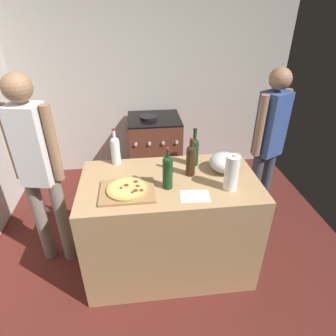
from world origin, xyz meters
TOP-DOWN VIEW (x-y plane):
  - ground_plane at (0.00, 1.30)m, footprint 3.86×3.21m
  - kitchen_wall_rear at (0.00, 2.66)m, footprint 3.86×0.10m
  - counter at (0.11, 0.71)m, footprint 1.40×0.78m
  - cutting_board at (-0.21, 0.58)m, footprint 0.40×0.32m
  - pizza at (-0.21, 0.58)m, footprint 0.30×0.30m
  - mixing_bowl at (0.58, 0.80)m, footprint 0.25×0.25m
  - paper_towel_roll at (0.55, 0.54)m, footprint 0.10×0.10m
  - wine_bottle_green at (0.09, 0.61)m, footprint 0.08×0.08m
  - wine_bottle_clear at (0.29, 0.77)m, footprint 0.07×0.07m
  - wine_bottle_dark at (0.35, 0.93)m, footprint 0.08×0.08m
  - wine_bottle_amber at (-0.31, 1.04)m, footprint 0.08×0.08m
  - recipe_sheet at (0.27, 0.47)m, footprint 0.22×0.17m
  - stove at (0.11, 2.26)m, footprint 0.66×0.63m
  - person_in_stripes at (-0.92, 0.92)m, footprint 0.40×0.24m
  - person_in_red at (1.16, 1.25)m, footprint 0.37×0.29m

SIDE VIEW (x-z plane):
  - ground_plane at x=0.00m, z-range -0.02..0.00m
  - stove at x=0.11m, z-range -0.02..0.90m
  - counter at x=0.11m, z-range 0.00..0.93m
  - recipe_sheet at x=0.27m, z-range 0.93..0.93m
  - cutting_board at x=-0.21m, z-range 0.93..0.95m
  - pizza at x=-0.21m, z-range 0.95..0.97m
  - person_in_red at x=1.16m, z-range 0.13..1.79m
  - mixing_bowl at x=0.58m, z-range 0.93..1.09m
  - person_in_stripes at x=-0.92m, z-range 0.15..1.88m
  - wine_bottle_amber at x=-0.31m, z-range 0.91..1.22m
  - paper_towel_roll at x=0.55m, z-range 0.93..1.20m
  - wine_bottle_dark at x=0.35m, z-range 0.90..1.23m
  - wine_bottle_clear at x=0.29m, z-range 0.91..1.23m
  - wine_bottle_green at x=0.09m, z-range 0.91..1.24m
  - kitchen_wall_rear at x=0.00m, z-range 0.00..2.60m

